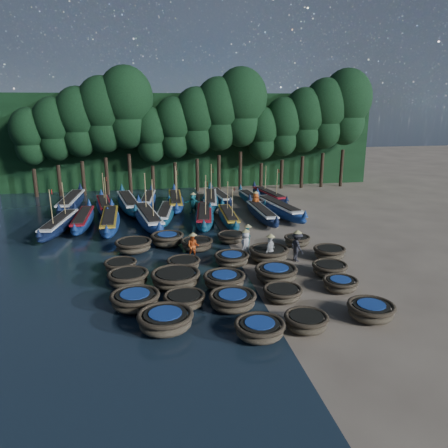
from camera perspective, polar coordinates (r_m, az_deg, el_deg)
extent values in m
plane|color=gray|center=(27.27, 1.35, -3.92)|extent=(120.00, 120.00, 0.00)
cube|color=black|center=(49.11, -4.18, 10.82)|extent=(40.00, 3.00, 10.00)
ellipsoid|color=brown|center=(18.59, -7.64, -12.66)|extent=(2.34, 2.34, 0.74)
torus|color=#382F21|center=(18.43, -7.68, -11.71)|extent=(2.36, 2.36, 0.22)
cylinder|color=black|center=(18.41, -7.69, -11.59)|extent=(1.79, 1.79, 0.07)
cylinder|color=navy|center=(18.39, -7.69, -11.46)|extent=(1.38, 1.38, 0.04)
ellipsoid|color=brown|center=(18.02, 4.67, -13.75)|extent=(2.32, 2.32, 0.63)
torus|color=#382F21|center=(17.87, 4.69, -12.92)|extent=(2.07, 2.07, 0.19)
cylinder|color=black|center=(17.86, 4.70, -12.82)|extent=(1.58, 1.58, 0.06)
cylinder|color=navy|center=(17.84, 4.70, -12.71)|extent=(1.21, 1.21, 0.04)
ellipsoid|color=brown|center=(18.78, 10.67, -12.67)|extent=(1.77, 1.77, 0.64)
torus|color=#382F21|center=(18.64, 10.72, -11.85)|extent=(1.86, 1.86, 0.19)
cylinder|color=black|center=(18.62, 10.73, -11.74)|extent=(1.40, 1.40, 0.06)
ellipsoid|color=brown|center=(20.34, 18.61, -10.90)|extent=(2.46, 2.46, 0.66)
torus|color=#382F21|center=(20.21, 18.69, -10.11)|extent=(2.08, 2.08, 0.20)
cylinder|color=black|center=(20.19, 18.70, -10.01)|extent=(1.58, 1.58, 0.06)
cylinder|color=navy|center=(20.17, 18.71, -9.91)|extent=(1.21, 1.21, 0.04)
ellipsoid|color=brown|center=(20.64, -11.51, -9.92)|extent=(2.21, 2.21, 0.68)
torus|color=#382F21|center=(20.50, -11.56, -9.11)|extent=(2.29, 2.29, 0.21)
cylinder|color=black|center=(20.48, -11.56, -9.01)|extent=(1.74, 1.74, 0.06)
cylinder|color=navy|center=(20.47, -11.57, -8.90)|extent=(1.34, 1.34, 0.04)
ellipsoid|color=brown|center=(20.49, -5.19, -10.02)|extent=(2.10, 2.10, 0.57)
torus|color=#382F21|center=(20.37, -5.21, -9.34)|extent=(1.94, 1.94, 0.17)
cylinder|color=black|center=(20.36, -5.21, -9.25)|extent=(1.49, 1.49, 0.05)
ellipsoid|color=brown|center=(20.20, 1.13, -10.19)|extent=(2.52, 2.52, 0.67)
torus|color=#382F21|center=(20.07, 1.13, -9.37)|extent=(2.20, 2.20, 0.20)
cylinder|color=black|center=(20.05, 1.13, -9.27)|extent=(1.67, 1.67, 0.06)
cylinder|color=navy|center=(20.03, 1.13, -9.16)|extent=(1.29, 1.29, 0.04)
ellipsoid|color=brown|center=(21.23, 7.65, -9.14)|extent=(2.05, 2.05, 0.57)
torus|color=#382F21|center=(21.12, 7.68, -8.48)|extent=(1.89, 1.89, 0.17)
cylinder|color=black|center=(21.11, 7.68, -8.39)|extent=(1.44, 1.44, 0.05)
ellipsoid|color=brown|center=(22.78, 14.93, -7.78)|extent=(2.16, 2.16, 0.57)
torus|color=#382F21|center=(22.68, 14.98, -7.15)|extent=(1.78, 1.78, 0.17)
cylinder|color=black|center=(22.66, 14.99, -7.07)|extent=(1.35, 1.35, 0.05)
cylinder|color=navy|center=(22.65, 14.99, -6.99)|extent=(1.04, 1.04, 0.03)
ellipsoid|color=brown|center=(23.03, -12.38, -7.15)|extent=(2.30, 2.30, 0.71)
torus|color=#382F21|center=(22.90, -12.43, -6.38)|extent=(2.12, 2.12, 0.22)
cylinder|color=black|center=(22.89, -12.43, -6.28)|extent=(1.60, 1.60, 0.06)
ellipsoid|color=brown|center=(22.57, -6.33, -7.31)|extent=(2.37, 2.37, 0.74)
torus|color=#382F21|center=(22.44, -6.35, -6.49)|extent=(2.54, 2.54, 0.22)
cylinder|color=black|center=(22.42, -6.36, -6.38)|extent=(1.94, 1.94, 0.07)
ellipsoid|color=brown|center=(22.26, 0.04, -7.60)|extent=(2.57, 2.57, 0.70)
torus|color=#382F21|center=(22.13, 0.04, -6.82)|extent=(2.16, 2.16, 0.21)
cylinder|color=black|center=(22.12, 0.04, -6.72)|extent=(1.63, 1.63, 0.06)
cylinder|color=navy|center=(22.10, 0.04, -6.62)|extent=(1.26, 1.26, 0.04)
ellipsoid|color=brown|center=(23.15, 6.80, -6.70)|extent=(2.66, 2.66, 0.75)
torus|color=#382F21|center=(23.02, 6.82, -5.89)|extent=(2.26, 2.26, 0.23)
cylinder|color=black|center=(23.00, 6.83, -5.78)|extent=(1.70, 1.70, 0.07)
cylinder|color=navy|center=(22.99, 6.83, -5.68)|extent=(1.31, 1.31, 0.05)
ellipsoid|color=brown|center=(24.47, 13.61, -5.92)|extent=(1.80, 1.80, 0.65)
torus|color=#382F21|center=(24.36, 13.65, -5.25)|extent=(1.92, 1.92, 0.20)
cylinder|color=black|center=(24.35, 13.66, -5.16)|extent=(1.45, 1.45, 0.06)
ellipsoid|color=brown|center=(24.92, -13.33, -5.53)|extent=(2.21, 2.21, 0.62)
torus|color=#382F21|center=(24.82, -13.37, -4.90)|extent=(1.82, 1.82, 0.19)
cylinder|color=black|center=(24.80, -13.38, -4.82)|extent=(1.37, 1.37, 0.06)
ellipsoid|color=brown|center=(24.74, -5.31, -5.37)|extent=(1.80, 1.80, 0.58)
torus|color=#382F21|center=(24.65, -5.32, -4.77)|extent=(1.90, 1.90, 0.18)
cylinder|color=black|center=(24.63, -5.32, -4.70)|extent=(1.45, 1.45, 0.05)
ellipsoid|color=brown|center=(25.28, 1.01, -4.77)|extent=(1.91, 1.91, 0.63)
torus|color=#382F21|center=(25.18, 1.01, -4.13)|extent=(2.05, 2.05, 0.19)
cylinder|color=black|center=(25.16, 1.01, -4.05)|extent=(1.56, 1.56, 0.06)
cylinder|color=navy|center=(25.15, 1.01, -3.97)|extent=(1.20, 1.20, 0.04)
ellipsoid|color=brown|center=(26.01, 5.87, -4.10)|extent=(2.28, 2.28, 0.76)
torus|color=#382F21|center=(25.90, 5.89, -3.36)|extent=(2.37, 2.37, 0.23)
cylinder|color=black|center=(25.88, 5.90, -3.27)|extent=(1.80, 1.80, 0.07)
ellipsoid|color=brown|center=(26.99, 13.59, -3.83)|extent=(1.95, 1.95, 0.67)
torus|color=#382F21|center=(26.89, 13.63, -3.20)|extent=(1.94, 1.94, 0.20)
cylinder|color=black|center=(26.88, 13.63, -3.12)|extent=(1.45, 1.45, 0.06)
ellipsoid|color=brown|center=(28.00, -11.73, -2.96)|extent=(2.35, 2.35, 0.70)
torus|color=#382F21|center=(27.90, -11.77, -2.32)|extent=(2.31, 2.31, 0.21)
cylinder|color=black|center=(27.89, -11.78, -2.23)|extent=(1.76, 1.76, 0.06)
ellipsoid|color=brown|center=(28.83, -7.40, -2.17)|extent=(2.64, 2.64, 0.74)
torus|color=#382F21|center=(28.73, -7.42, -1.50)|extent=(2.18, 2.18, 0.23)
cylinder|color=black|center=(28.71, -7.43, -1.42)|extent=(1.64, 1.64, 0.07)
cylinder|color=navy|center=(28.70, -7.43, -1.33)|extent=(1.26, 1.26, 0.05)
ellipsoid|color=brown|center=(27.78, -3.56, -2.84)|extent=(2.45, 2.45, 0.67)
torus|color=#382F21|center=(27.68, -3.57, -2.22)|extent=(2.04, 2.04, 0.20)
cylinder|color=black|center=(27.66, -3.58, -2.14)|extent=(1.54, 1.54, 0.06)
ellipsoid|color=brown|center=(29.31, 0.95, -1.91)|extent=(2.27, 2.27, 0.58)
torus|color=#382F21|center=(29.23, 0.95, -1.40)|extent=(1.88, 1.88, 0.18)
cylinder|color=black|center=(29.22, 0.95, -1.33)|extent=(1.43, 1.43, 0.05)
ellipsoid|color=brown|center=(29.00, 9.52, -2.30)|extent=(2.05, 2.05, 0.61)
torus|color=#382F21|center=(28.91, 9.55, -1.76)|extent=(1.73, 1.73, 0.18)
cylinder|color=black|center=(28.90, 9.55, -1.69)|extent=(1.29, 1.29, 0.06)
ellipsoid|color=#0F1F38|center=(33.90, -20.70, -0.14)|extent=(2.56, 7.98, 0.98)
cone|color=#0F1F38|center=(37.27, -18.95, 2.41)|extent=(0.43, 0.43, 0.59)
cone|color=#0F1F38|center=(30.29, -23.08, -1.05)|extent=(0.43, 0.43, 0.49)
cube|color=white|center=(33.79, -20.77, 0.53)|extent=(1.92, 6.17, 0.12)
cube|color=black|center=(33.77, -20.78, 0.66)|extent=(1.54, 5.36, 0.10)
cylinder|color=#997F4C|center=(34.58, -20.19, 2.90)|extent=(0.07, 0.23, 2.75)
cylinder|color=#997F4C|center=(32.15, -21.63, 1.84)|extent=(0.07, 0.23, 2.75)
plane|color=red|center=(31.85, -21.59, 3.93)|extent=(0.00, 0.34, 0.34)
ellipsoid|color=navy|center=(34.71, -17.93, 0.44)|extent=(1.47, 7.59, 0.95)
cone|color=navy|center=(38.11, -17.24, 2.77)|extent=(0.42, 0.42, 0.57)
cone|color=navy|center=(31.05, -18.95, -0.32)|extent=(0.42, 0.42, 0.47)
cube|color=maroon|center=(34.61, -17.98, 1.07)|extent=(1.08, 5.88, 0.11)
cube|color=black|center=(34.59, -17.99, 1.20)|extent=(0.81, 5.12, 0.09)
ellipsoid|color=navy|center=(33.64, -14.69, 0.29)|extent=(1.68, 8.20, 1.02)
cone|color=navy|center=(37.34, -14.50, 2.86)|extent=(0.45, 0.45, 0.61)
cone|color=navy|center=(29.64, -15.11, -0.58)|extent=(0.45, 0.45, 0.51)
cube|color=gold|center=(33.53, -14.74, 0.99)|extent=(1.24, 6.36, 0.12)
cube|color=black|center=(33.51, -14.75, 1.13)|extent=(0.94, 5.53, 0.10)
ellipsoid|color=navy|center=(33.70, -9.88, 0.68)|extent=(3.05, 8.98, 1.10)
cone|color=navy|center=(37.67, -11.11, 3.33)|extent=(0.49, 0.49, 0.66)
cone|color=navy|center=(29.44, -8.44, -0.12)|extent=(0.49, 0.49, 0.55)
cube|color=white|center=(33.58, -9.92, 1.44)|extent=(2.29, 6.95, 0.13)
cube|color=black|center=(33.56, -9.93, 1.59)|extent=(1.85, 6.02, 0.11)
cylinder|color=#997F4C|center=(34.59, -10.23, 4.06)|extent=(0.08, 0.26, 3.09)
cylinder|color=#997F4C|center=(31.72, -9.30, 3.05)|extent=(0.08, 0.26, 3.09)
plane|color=red|center=(31.48, -9.11, 5.47)|extent=(0.00, 0.39, 0.39)
ellipsoid|color=navy|center=(35.15, -7.69, 1.25)|extent=(2.42, 7.57, 0.93)
cone|color=navy|center=(38.53, -7.19, 3.47)|extent=(0.41, 0.41, 0.56)
cone|color=navy|center=(31.51, -8.38, 0.58)|extent=(0.41, 0.41, 0.47)
cube|color=white|center=(35.05, -7.71, 1.87)|extent=(1.82, 5.86, 0.11)
cube|color=black|center=(35.03, -7.72, 1.99)|extent=(1.46, 5.08, 0.09)
ellipsoid|color=navy|center=(34.04, -2.56, 0.97)|extent=(2.64, 8.28, 1.02)
cone|color=navy|center=(37.75, -2.51, 3.48)|extent=(0.45, 0.45, 0.61)
cone|color=navy|center=(30.04, -2.66, 0.17)|extent=(0.45, 0.45, 0.51)
cube|color=maroon|center=(33.93, -2.57, 1.67)|extent=(1.98, 6.41, 0.12)
cube|color=black|center=(33.91, -2.57, 1.81)|extent=(1.59, 5.56, 0.10)
cylinder|color=#997F4C|center=(34.85, -2.41, 4.08)|extent=(0.07, 0.24, 2.85)
cylinder|color=#997F4C|center=(32.16, -2.45, 3.09)|extent=(0.07, 0.24, 2.85)
plane|color=red|center=(31.91, -2.20, 5.28)|extent=(0.00, 0.36, 0.36)
ellipsoid|color=navy|center=(33.90, 0.57, 0.82)|extent=(1.55, 7.18, 0.89)
cone|color=navy|center=(37.11, -0.23, 3.05)|extent=(0.39, 0.39, 0.54)
cone|color=navy|center=(30.44, 1.55, 0.12)|extent=(0.39, 0.39, 0.45)
cube|color=gold|center=(33.80, 0.58, 1.43)|extent=(1.14, 5.56, 0.11)
cube|color=black|center=(33.79, 0.58, 1.55)|extent=(0.88, 4.84, 0.09)
cylinder|color=#997F4C|center=(34.61, 0.46, 3.56)|extent=(0.06, 0.21, 2.50)
cylinder|color=#997F4C|center=(32.28, 1.09, 2.67)|extent=(0.06, 0.21, 2.50)
plane|color=red|center=(32.08, 1.34, 4.57)|extent=(0.00, 0.31, 0.31)
ellipsoid|color=#0F1F38|center=(35.07, 4.95, 1.32)|extent=(1.58, 7.67, 0.95)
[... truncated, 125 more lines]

